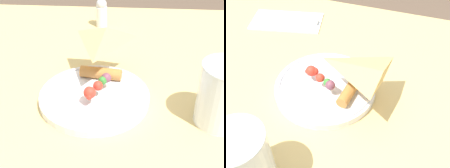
% 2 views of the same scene
% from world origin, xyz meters
% --- Properties ---
extents(dining_table, '(0.97, 0.83, 0.73)m').
position_xyz_m(dining_table, '(0.00, 0.00, 0.61)').
color(dining_table, '#DBB770').
rests_on(dining_table, ground_plane).
extents(plate_pizza, '(0.22, 0.22, 0.05)m').
position_xyz_m(plate_pizza, '(-0.00, -0.04, 0.74)').
color(plate_pizza, white).
rests_on(plate_pizza, dining_table).
extents(milk_glass, '(0.09, 0.09, 0.12)m').
position_xyz_m(milk_glass, '(0.05, 0.19, 0.78)').
color(milk_glass, white).
rests_on(milk_glass, dining_table).
extents(napkin_folded, '(0.22, 0.14, 0.00)m').
position_xyz_m(napkin_folded, '(0.20, -0.26, 0.73)').
color(napkin_folded, silver).
rests_on(napkin_folded, dining_table).
extents(butter_knife, '(0.19, 0.04, 0.01)m').
position_xyz_m(butter_knife, '(0.19, -0.26, 0.73)').
color(butter_knife, '#B2B2B7').
rests_on(butter_knife, napkin_folded).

